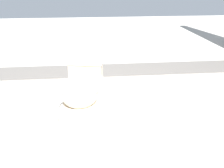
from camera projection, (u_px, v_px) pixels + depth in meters
name	position (u px, v px, depth m)	size (l,w,h in m)	color
ground_plane	(101.00, 108.00, 2.81)	(14.00, 14.00, 0.00)	#B7B2A8
gravel_strip	(128.00, 69.00, 3.98)	(0.56, 8.00, 0.01)	#605B56
toilet	(83.00, 93.00, 2.65)	(0.69, 0.49, 0.52)	beige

